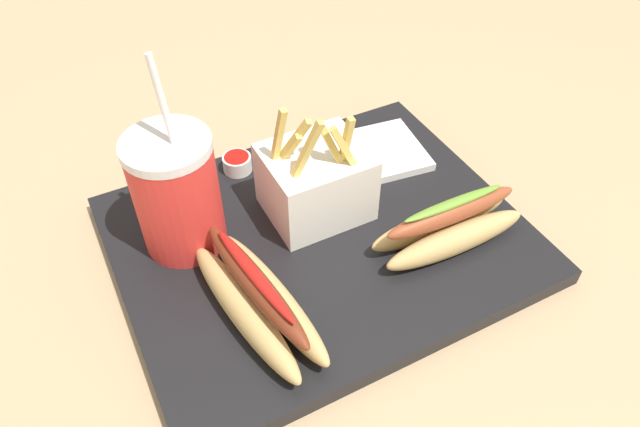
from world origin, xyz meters
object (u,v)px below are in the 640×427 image
Objects in this scene: soda_cup at (177,193)px; ketchup_cup_1 at (309,159)px; fries_basket at (316,181)px; hot_dog_1 at (257,299)px; ketchup_cup_2 at (237,162)px; hot_dog_2 at (449,226)px; napkin_stack at (368,155)px.

soda_cup reaches higher than ketchup_cup_1.
fries_basket is 0.09m from ketchup_cup_1.
hot_dog_1 reaches higher than ketchup_cup_2.
ketchup_cup_1 is 0.09m from ketchup_cup_2.
soda_cup is 1.29× the size of hot_dog_2.
hot_dog_2 is (0.22, -0.00, -0.00)m from hot_dog_1.
soda_cup reaches higher than ketchup_cup_2.
hot_dog_2 is 4.47× the size of ketchup_cup_1.
napkin_stack is at bearing -16.82° from ketchup_cup_1.
soda_cup is 0.26m from napkin_stack.
hot_dog_2 is at bearing -46.93° from fries_basket.
napkin_stack is at bearing -19.77° from ketchup_cup_2.
soda_cup is 1.61× the size of napkin_stack.
napkin_stack is (-0.00, 0.16, -0.02)m from hot_dog_2.
hot_dog_1 is at bearing 178.78° from hot_dog_2.
ketchup_cup_2 is at bearing 73.39° from hot_dog_1.
ketchup_cup_2 is (0.09, 0.08, -0.06)m from soda_cup.
soda_cup is 0.29m from hot_dog_2.
ketchup_cup_1 is (0.03, 0.07, -0.03)m from fries_basket.
hot_dog_1 is (-0.12, -0.11, -0.02)m from fries_basket.
hot_dog_2 is 4.89× the size of ketchup_cup_2.
ketchup_cup_2 is at bearing 41.65° from soda_cup.
fries_basket is 0.12m from napkin_stack.
ketchup_cup_1 is (0.14, 0.18, -0.02)m from hot_dog_1.
soda_cup is 0.14m from hot_dog_1.
fries_basket reaches higher than hot_dog_2.
fries_basket is 3.84× the size of ketchup_cup_1.
ketchup_cup_2 is at bearing 116.59° from fries_basket.
ketchup_cup_2 is 0.16m from napkin_stack.
hot_dog_1 reaches higher than hot_dog_2.
soda_cup reaches higher than hot_dog_1.
hot_dog_2 reaches higher than napkin_stack.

